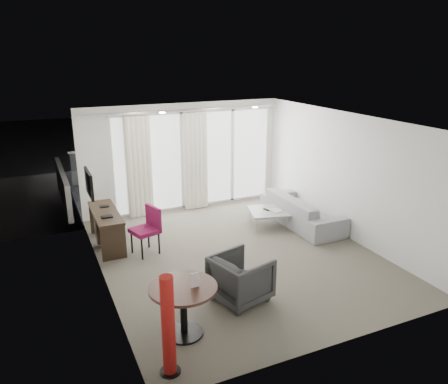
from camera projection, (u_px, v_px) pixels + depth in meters
name	position (u px, v px, depth m)	size (l,w,h in m)	color
floor	(237.00, 255.00, 8.46)	(5.00, 6.00, 0.00)	#5A5448
ceiling	(238.00, 120.00, 7.66)	(5.00, 6.00, 0.00)	white
wall_left	(99.00, 210.00, 7.08)	(0.00, 6.00, 2.60)	silver
wall_right	(346.00, 176.00, 9.04)	(0.00, 6.00, 2.60)	silver
wall_front	(342.00, 257.00, 5.46)	(5.00, 0.00, 2.60)	silver
window_panel	(195.00, 160.00, 10.80)	(4.00, 0.02, 2.38)	white
window_frame	(196.00, 160.00, 10.78)	(4.10, 0.06, 2.44)	white
curtain_left	(139.00, 167.00, 10.08)	(0.60, 0.20, 2.38)	white
curtain_right	(196.00, 161.00, 10.63)	(0.60, 0.20, 2.38)	white
curtain_track	(185.00, 110.00, 10.15)	(4.80, 0.04, 0.04)	#B2B2B7
downlight_a	(162.00, 113.00, 8.70)	(0.12, 0.12, 0.02)	#FFE0B2
downlight_b	(255.00, 107.00, 9.52)	(0.12, 0.12, 0.02)	#FFE0B2
desk	(107.00, 228.00, 8.78)	(0.48, 1.54, 0.72)	black
tv	(89.00, 183.00, 8.34)	(0.05, 0.80, 0.50)	black
desk_chair	(145.00, 231.00, 8.38)	(0.51, 0.47, 0.93)	maroon
round_table	(184.00, 311.00, 5.97)	(0.94, 0.94, 0.75)	#3D2218
menu_card	(195.00, 289.00, 5.86)	(0.11, 0.02, 0.21)	white
red_lamp	(168.00, 326.00, 5.16)	(0.26, 0.26, 1.32)	maroon
tub_armchair	(241.00, 278.00, 6.83)	(0.79, 0.82, 0.74)	#2E2E2E
coffee_table	(268.00, 218.00, 9.79)	(0.82, 0.82, 0.37)	gray
remote	(266.00, 210.00, 9.77)	(0.05, 0.17, 0.02)	black
magazine	(276.00, 211.00, 9.72)	(0.24, 0.30, 0.02)	gray
sofa	(302.00, 210.00, 9.87)	(2.28, 0.89, 0.67)	gray
terrace_slab	(178.00, 191.00, 12.50)	(5.60, 3.00, 0.12)	#4D4D50
rattan_chair_a	(194.00, 174.00, 12.47)	(0.55, 0.55, 0.80)	brown
rattan_chair_b	(241.00, 166.00, 13.22)	(0.61, 0.61, 0.90)	brown
rattan_table	(225.00, 177.00, 12.78)	(0.47, 0.47, 0.47)	brown
balustrade	(162.00, 161.00, 13.58)	(5.50, 0.06, 1.05)	#B2B2B7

